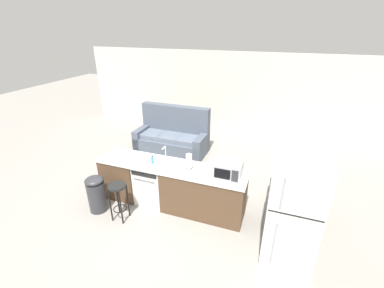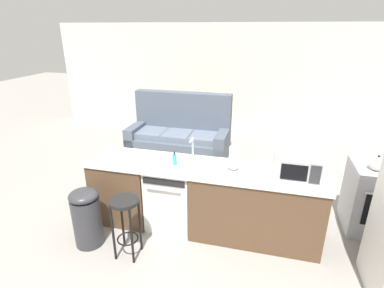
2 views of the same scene
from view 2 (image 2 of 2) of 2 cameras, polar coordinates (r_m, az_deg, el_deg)
name	(u,v)px [view 2 (image 2 of 2)]	position (r m, az deg, el deg)	size (l,w,h in m)	color
ground_plane	(190,226)	(4.18, -0.31, -15.26)	(24.00, 24.00, 0.00)	gray
wall_back	(246,80)	(7.56, 10.31, 11.96)	(10.00, 0.06, 2.60)	silver
kitchen_counter	(208,201)	(3.90, 3.14, -10.82)	(2.94, 0.66, 0.90)	brown
dishwasher	(172,196)	(4.00, -3.84, -9.86)	(0.58, 0.61, 0.84)	white
stove_range	(379,199)	(4.55, 32.10, -8.86)	(0.76, 0.68, 0.90)	#A8AAB2
microwave	(297,166)	(3.57, 19.42, -3.96)	(0.50, 0.37, 0.28)	#B7B7BC
sink_faucet	(192,150)	(3.81, 0.08, -1.20)	(0.07, 0.18, 0.30)	silver
paper_towel_roll	(234,158)	(3.60, 7.92, -2.69)	(0.14, 0.14, 0.28)	#4C4C51
soap_bottle	(175,159)	(3.70, -3.35, -2.95)	(0.06, 0.06, 0.18)	#338CCC
kettle	(377,164)	(4.17, 31.83, -3.20)	(0.21, 0.17, 0.19)	silver
bar_stool	(126,216)	(3.51, -12.54, -13.16)	(0.32, 0.32, 0.74)	black
trash_bin	(87,217)	(3.89, -19.42, -12.93)	(0.35, 0.35, 0.74)	#333338
couch	(180,137)	(6.16, -2.27, 1.43)	(2.01, 0.92, 1.27)	#515B6B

